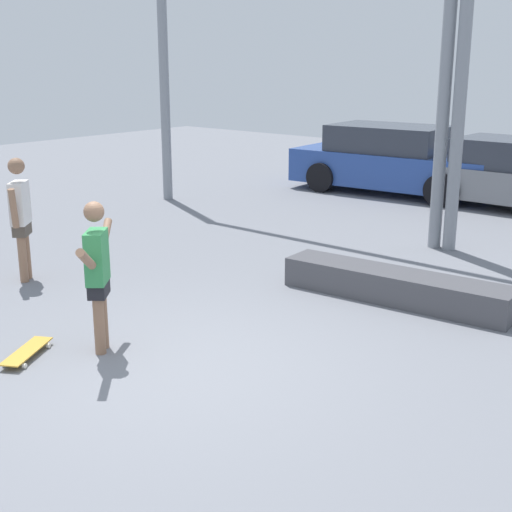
{
  "coord_description": "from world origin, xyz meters",
  "views": [
    {
      "loc": [
        4.84,
        -4.46,
        2.99
      ],
      "look_at": [
        -0.35,
        1.73,
        0.72
      ],
      "focal_mm": 50.0,
      "sensor_mm": 36.0,
      "label": 1
    }
  ],
  "objects": [
    {
      "name": "skateboarder",
      "position": [
        -0.87,
        -0.17,
        0.89
      ],
      "size": [
        0.94,
        1.1,
        1.6
      ],
      "rotation": [
        0.0,
        0.0,
        -0.87
      ],
      "color": "#8C664C",
      "rests_on": "ground_plane"
    },
    {
      "name": "bystander",
      "position": [
        -3.64,
        0.71,
        0.94
      ],
      "size": [
        0.53,
        0.58,
        1.69
      ],
      "rotation": [
        0.0,
        0.0,
        2.29
      ],
      "color": "#8C664C",
      "rests_on": "ground_plane"
    },
    {
      "name": "parked_car_blue",
      "position": [
        -3.06,
        9.78,
        0.72
      ],
      "size": [
        4.69,
        2.24,
        1.5
      ],
      "rotation": [
        0.0,
        0.0,
        0.08
      ],
      "color": "#284793",
      "rests_on": "ground_plane"
    },
    {
      "name": "grind_box",
      "position": [
        0.7,
        3.22,
        0.19
      ],
      "size": [
        3.01,
        0.8,
        0.38
      ],
      "primitive_type": "cube",
      "rotation": [
        0.0,
        0.0,
        0.07
      ],
      "color": "#47474C",
      "rests_on": "ground_plane"
    },
    {
      "name": "canopy_support_left",
      "position": [
        -3.26,
        5.97,
        3.71
      ],
      "size": [
        6.47,
        0.2,
        5.97
      ],
      "color": "gray",
      "rests_on": "ground_plane"
    },
    {
      "name": "ground_plane",
      "position": [
        0.0,
        0.0,
        0.0
      ],
      "size": [
        36.0,
        36.0,
        0.0
      ],
      "primitive_type": "plane",
      "color": "slate"
    },
    {
      "name": "skateboard",
      "position": [
        -1.32,
        -0.78,
        0.06
      ],
      "size": [
        0.56,
        0.77,
        0.08
      ],
      "rotation": [
        0.0,
        0.0,
        -1.05
      ],
      "color": "gold",
      "rests_on": "ground_plane"
    }
  ]
}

